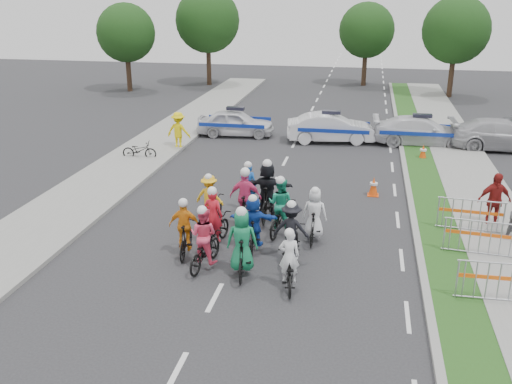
% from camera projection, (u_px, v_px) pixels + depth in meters
% --- Properties ---
extents(ground, '(90.00, 90.00, 0.00)m').
position_uv_depth(ground, '(215.00, 298.00, 13.98)').
color(ground, '#28282B').
rests_on(ground, ground).
extents(curb_right, '(0.20, 60.00, 0.12)m').
position_uv_depth(curb_right, '(416.00, 231.00, 17.66)').
color(curb_right, gray).
rests_on(curb_right, ground).
extents(grass_strip, '(1.20, 60.00, 0.11)m').
position_uv_depth(grass_strip, '(439.00, 233.00, 17.54)').
color(grass_strip, '#284917').
rests_on(grass_strip, ground).
extents(sidewalk_right, '(2.40, 60.00, 0.13)m').
position_uv_depth(sidewalk_right, '(501.00, 237.00, 17.21)').
color(sidewalk_right, gray).
rests_on(sidewalk_right, ground).
extents(sidewalk_left, '(3.00, 60.00, 0.13)m').
position_uv_depth(sidewalk_left, '(71.00, 205.00, 19.76)').
color(sidewalk_left, gray).
rests_on(sidewalk_left, ground).
extents(rider_0, '(0.83, 1.70, 1.66)m').
position_uv_depth(rider_0, '(289.00, 268.00, 14.28)').
color(rider_0, black).
rests_on(rider_0, ground).
extents(rider_1, '(0.88, 1.91, 1.95)m').
position_uv_depth(rider_1, '(242.00, 248.00, 14.87)').
color(rider_1, black).
rests_on(rider_1, ground).
extents(rider_2, '(0.91, 1.86, 1.82)m').
position_uv_depth(rider_2, '(204.00, 244.00, 15.31)').
color(rider_2, black).
rests_on(rider_2, ground).
extents(rider_3, '(0.92, 1.71, 1.75)m').
position_uv_depth(rider_3, '(185.00, 233.00, 16.00)').
color(rider_3, black).
rests_on(rider_3, ground).
extents(rider_4, '(1.02, 1.79, 1.80)m').
position_uv_depth(rider_4, '(291.00, 237.00, 15.71)').
color(rider_4, black).
rests_on(rider_4, ground).
extents(rider_5, '(1.41, 1.68, 1.73)m').
position_uv_depth(rider_5, '(253.00, 226.00, 16.30)').
color(rider_5, black).
rests_on(rider_5, ground).
extents(rider_6, '(0.99, 1.93, 1.87)m').
position_uv_depth(rider_6, '(214.00, 226.00, 16.60)').
color(rider_6, black).
rests_on(rider_6, ground).
extents(rider_7, '(0.75, 1.67, 1.74)m').
position_uv_depth(rider_7, '(314.00, 220.00, 16.91)').
color(rider_7, black).
rests_on(rider_7, ground).
extents(rider_8, '(0.97, 1.93, 1.88)m').
position_uv_depth(rider_8, '(280.00, 212.00, 17.47)').
color(rider_8, black).
rests_on(rider_8, ground).
extents(rider_9, '(1.03, 1.94, 2.02)m').
position_uv_depth(rider_9, '(246.00, 205.00, 17.84)').
color(rider_9, black).
rests_on(rider_9, ground).
extents(rider_10, '(1.02, 1.73, 1.69)m').
position_uv_depth(rider_10, '(210.00, 203.00, 18.26)').
color(rider_10, black).
rests_on(rider_10, ground).
extents(rider_11, '(1.63, 1.95, 2.04)m').
position_uv_depth(rider_11, '(267.00, 194.00, 18.56)').
color(rider_11, black).
rests_on(rider_11, ground).
extents(rider_12, '(0.63, 1.74, 1.77)m').
position_uv_depth(rider_12, '(249.00, 194.00, 19.31)').
color(rider_12, black).
rests_on(rider_12, ground).
extents(police_car_0, '(4.04, 1.91, 1.34)m').
position_uv_depth(police_car_0, '(236.00, 123.00, 29.27)').
color(police_car_0, silver).
rests_on(police_car_0, ground).
extents(police_car_1, '(4.45, 2.11, 1.41)m').
position_uv_depth(police_car_1, '(331.00, 128.00, 28.02)').
color(police_car_1, silver).
rests_on(police_car_1, ground).
extents(police_car_2, '(4.70, 2.02, 1.35)m').
position_uv_depth(police_car_2, '(421.00, 131.00, 27.56)').
color(police_car_2, silver).
rests_on(police_car_2, ground).
extents(civilian_sedan, '(4.97, 2.15, 1.43)m').
position_uv_depth(civilian_sedan, '(503.00, 135.00, 26.65)').
color(civilian_sedan, '#AFAEB3').
rests_on(civilian_sedan, ground).
extents(spectator_2, '(1.13, 0.69, 1.81)m').
position_uv_depth(spectator_2, '(494.00, 201.00, 17.81)').
color(spectator_2, maroon).
rests_on(spectator_2, ground).
extents(marshal_hiviz, '(1.21, 0.78, 1.77)m').
position_uv_depth(marshal_hiviz, '(179.00, 131.00, 26.71)').
color(marshal_hiviz, yellow).
rests_on(marshal_hiviz, ground).
extents(barrier_0, '(2.01, 0.53, 1.12)m').
position_uv_depth(barrier_0, '(499.00, 284.00, 13.48)').
color(barrier_0, '#A5A8AD').
rests_on(barrier_0, ground).
extents(barrier_1, '(2.04, 0.71, 1.12)m').
position_uv_depth(barrier_1, '(480.00, 239.00, 15.88)').
color(barrier_1, '#A5A8AD').
rests_on(barrier_1, ground).
extents(barrier_2, '(2.03, 0.66, 1.12)m').
position_uv_depth(barrier_2, '(470.00, 217.00, 17.48)').
color(barrier_2, '#A5A8AD').
rests_on(barrier_2, ground).
extents(cone_0, '(0.40, 0.40, 0.70)m').
position_uv_depth(cone_0, '(374.00, 187.00, 20.81)').
color(cone_0, '#F24C0C').
rests_on(cone_0, ground).
extents(cone_1, '(0.40, 0.40, 0.70)m').
position_uv_depth(cone_1, '(423.00, 152.00, 25.18)').
color(cone_1, '#F24C0C').
rests_on(cone_1, ground).
extents(parked_bike, '(1.57, 0.64, 0.81)m').
position_uv_depth(parked_bike, '(139.00, 150.00, 25.26)').
color(parked_bike, black).
rests_on(parked_bike, ground).
extents(tree_0, '(4.20, 4.20, 6.30)m').
position_uv_depth(tree_0, '(126.00, 33.00, 41.00)').
color(tree_0, '#382619').
rests_on(tree_0, ground).
extents(tree_1, '(4.55, 4.55, 6.82)m').
position_uv_depth(tree_1, '(456.00, 30.00, 38.57)').
color(tree_1, '#382619').
rests_on(tree_1, ground).
extents(tree_3, '(4.90, 4.90, 7.35)m').
position_uv_depth(tree_3, '(208.00, 21.00, 43.55)').
color(tree_3, '#382619').
rests_on(tree_3, ground).
extents(tree_4, '(4.20, 4.20, 6.30)m').
position_uv_depth(tree_4, '(367.00, 30.00, 43.47)').
color(tree_4, '#382619').
rests_on(tree_4, ground).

